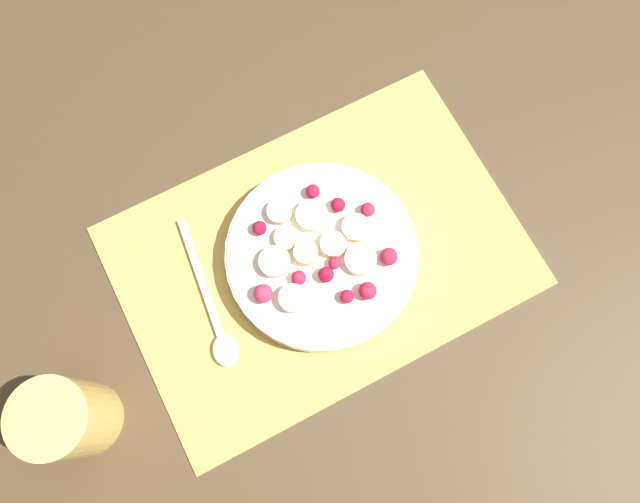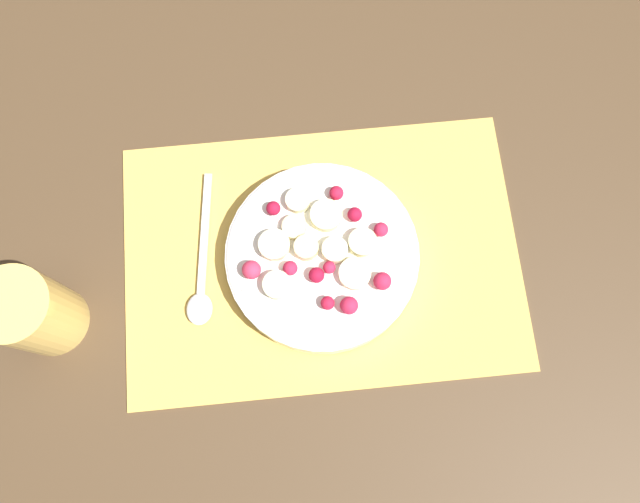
% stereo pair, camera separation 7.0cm
% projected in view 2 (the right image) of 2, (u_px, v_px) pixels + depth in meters
% --- Properties ---
extents(ground_plane, '(3.00, 3.00, 0.00)m').
position_uv_depth(ground_plane, '(322.00, 256.00, 0.74)').
color(ground_plane, '#4C3823').
extents(placemat, '(0.47, 0.32, 0.01)m').
position_uv_depth(placemat, '(322.00, 256.00, 0.74)').
color(placemat, '#E0B251').
rests_on(placemat, ground_plane).
extents(fruit_bowl, '(0.22, 0.22, 0.05)m').
position_uv_depth(fruit_bowl, '(320.00, 256.00, 0.72)').
color(fruit_bowl, white).
rests_on(fruit_bowl, placemat).
extents(spoon, '(0.04, 0.19, 0.01)m').
position_uv_depth(spoon, '(202.00, 280.00, 0.72)').
color(spoon, silver).
rests_on(spoon, placemat).
extents(drinking_glass, '(0.08, 0.08, 0.11)m').
position_uv_depth(drinking_glass, '(33.00, 313.00, 0.67)').
color(drinking_glass, '#F4CC66').
rests_on(drinking_glass, ground_plane).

